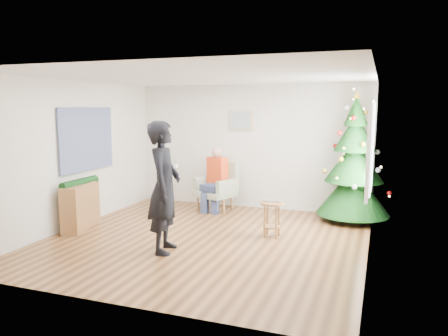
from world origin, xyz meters
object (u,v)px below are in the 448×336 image
at_px(christmas_tree, 354,163).
at_px(armchair, 217,192).
at_px(stool, 272,219).
at_px(console, 81,206).
at_px(standing_man, 164,187).

xyz_separation_m(christmas_tree, armchair, (-2.71, -0.07, -0.73)).
relative_size(stool, console, 0.59).
xyz_separation_m(christmas_tree, console, (-4.48, -2.19, -0.70)).
bearing_deg(standing_man, console, 59.69).
bearing_deg(stool, christmas_tree, 52.69).
height_order(stool, console, console).
height_order(christmas_tree, armchair, christmas_tree).
distance_m(christmas_tree, stool, 2.10).
xyz_separation_m(stool, armchair, (-1.53, 1.48, 0.07)).
bearing_deg(console, armchair, 35.90).
height_order(stool, standing_man, standing_man).
bearing_deg(standing_man, stool, -60.42).
bearing_deg(armchair, console, -107.27).
distance_m(stool, console, 3.36).
relative_size(armchair, standing_man, 0.52).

